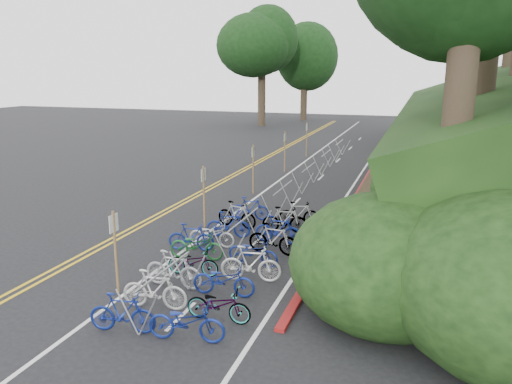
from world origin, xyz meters
The scene contains 10 objects.
ground centered at (0.00, 0.00, 0.00)m, with size 120.00×120.00×0.00m, color black.
road_markings centered at (0.63, 10.10, 0.00)m, with size 7.47×80.00×0.01m.
red_curb centered at (5.70, 12.00, 0.05)m, with size 0.25×28.00×0.10m, color maroon.
embankment centered at (12.96, 19.04, 2.57)m, with size 14.30×48.14×9.11m.
bike_rack_front centered at (2.58, -1.84, 0.83)m, with size 1.13×2.85×1.14m.
bike_racks_rest centered at (3.00, 13.00, 0.85)m, with size 1.14×23.00×1.17m.
signpost_near centered at (0.78, -1.30, 1.37)m, with size 0.08×0.40×2.39m.
signposts_rest centered at (0.60, 14.00, 1.43)m, with size 0.08×18.40×2.50m.
bike_front centered at (1.25, 2.45, 0.49)m, with size 1.63×0.46×0.98m, color navy.
bike_valet centered at (2.97, 1.59, 0.50)m, with size 3.16×11.45×1.10m.
Camera 1 is at (8.61, -12.39, 6.09)m, focal length 35.00 mm.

